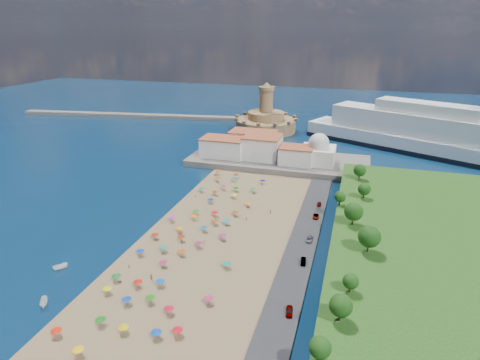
% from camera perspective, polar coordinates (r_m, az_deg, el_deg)
% --- Properties ---
extents(ground, '(700.00, 700.00, 0.00)m').
position_cam_1_polar(ground, '(144.05, -4.42, -6.23)').
color(ground, '#071938').
rests_on(ground, ground).
extents(terrace, '(90.00, 36.00, 3.00)m').
position_cam_1_polar(terrace, '(205.98, 5.46, 2.73)').
color(terrace, '#59544C').
rests_on(terrace, ground).
extents(jetty, '(18.00, 70.00, 2.40)m').
position_cam_1_polar(jetty, '(243.44, 2.03, 5.61)').
color(jetty, '#59544C').
rests_on(jetty, ground).
extents(breakwater, '(199.03, 34.77, 2.60)m').
position_cam_1_polar(breakwater, '(320.85, -13.19, 8.87)').
color(breakwater, '#59544C').
rests_on(breakwater, ground).
extents(waterfront_buildings, '(57.00, 29.00, 11.00)m').
position_cam_1_polar(waterfront_buildings, '(207.46, 2.01, 4.79)').
color(waterfront_buildings, silver).
rests_on(waterfront_buildings, terrace).
extents(domed_building, '(16.00, 16.00, 15.00)m').
position_cam_1_polar(domed_building, '(199.16, 11.07, 4.04)').
color(domed_building, silver).
rests_on(domed_building, terrace).
extents(fortress, '(40.00, 40.00, 32.40)m').
position_cam_1_polar(fortress, '(270.39, 3.69, 8.34)').
color(fortress, '#A77F53').
rests_on(fortress, ground).
extents(cruise_ship, '(149.20, 86.16, 33.68)m').
position_cam_1_polar(cruise_ship, '(241.79, 26.68, 5.41)').
color(cruise_ship, black).
rests_on(cruise_ship, ground).
extents(beach_parasols, '(31.87, 116.01, 2.20)m').
position_cam_1_polar(beach_parasols, '(135.31, -6.63, -7.20)').
color(beach_parasols, gray).
rests_on(beach_parasols, beach).
extents(beachgoers, '(34.26, 99.19, 1.85)m').
position_cam_1_polar(beachgoers, '(137.65, -5.26, -7.11)').
color(beachgoers, tan).
rests_on(beachgoers, beach).
extents(moored_boats, '(11.11, 19.24, 1.77)m').
position_cam_1_polar(moored_boats, '(122.09, -25.18, -13.39)').
color(moored_boats, white).
rests_on(moored_boats, ground).
extents(parked_cars, '(2.15, 69.41, 1.38)m').
position_cam_1_polar(parked_cars, '(132.07, 9.78, -8.54)').
color(parked_cars, gray).
rests_on(parked_cars, promenade).
extents(hillside_trees, '(14.95, 108.20, 8.09)m').
position_cam_1_polar(hillside_trees, '(126.29, 16.12, -6.03)').
color(hillside_trees, '#382314').
rests_on(hillside_trees, hillside).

